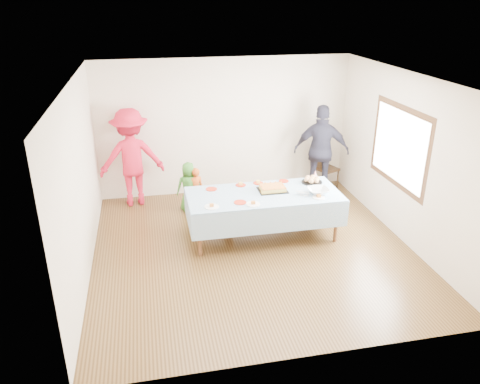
% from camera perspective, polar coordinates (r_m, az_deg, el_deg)
% --- Properties ---
extents(ground, '(5.00, 5.00, 0.00)m').
position_cam_1_polar(ground, '(7.60, 1.54, -6.89)').
color(ground, '#412A12').
rests_on(ground, ground).
extents(room_walls, '(5.04, 5.04, 2.72)m').
position_cam_1_polar(room_walls, '(6.90, 2.13, 6.02)').
color(room_walls, beige).
rests_on(room_walls, ground).
extents(party_table, '(2.50, 1.10, 0.78)m').
position_cam_1_polar(party_table, '(7.66, 2.92, -0.58)').
color(party_table, brown).
rests_on(party_table, ground).
extents(birthday_cake, '(0.47, 0.36, 0.08)m').
position_cam_1_polar(birthday_cake, '(7.75, 3.98, 0.45)').
color(birthday_cake, black).
rests_on(birthday_cake, party_table).
extents(rolls_tray, '(0.36, 0.36, 0.11)m').
position_cam_1_polar(rolls_tray, '(8.15, 8.76, 1.44)').
color(rolls_tray, black).
rests_on(rolls_tray, party_table).
extents(punch_bowl, '(0.35, 0.35, 0.08)m').
position_cam_1_polar(punch_bowl, '(7.73, 9.51, 0.12)').
color(punch_bowl, silver).
rests_on(punch_bowl, party_table).
extents(party_hat, '(0.09, 0.09, 0.16)m').
position_cam_1_polar(party_hat, '(8.32, 9.14, 2.11)').
color(party_hat, white).
rests_on(party_hat, party_table).
extents(fork_pile, '(0.24, 0.18, 0.07)m').
position_cam_1_polar(fork_pile, '(7.62, 7.60, -0.16)').
color(fork_pile, white).
rests_on(fork_pile, party_table).
extents(plate_red_far_a, '(0.19, 0.19, 0.01)m').
position_cam_1_polar(plate_red_far_a, '(7.80, -3.51, 0.36)').
color(plate_red_far_a, red).
rests_on(plate_red_far_a, party_table).
extents(plate_red_far_b, '(0.18, 0.18, 0.01)m').
position_cam_1_polar(plate_red_far_b, '(7.95, 0.08, 0.85)').
color(plate_red_far_b, red).
rests_on(plate_red_far_b, party_table).
extents(plate_red_far_c, '(0.17, 0.17, 0.01)m').
position_cam_1_polar(plate_red_far_c, '(8.04, 2.23, 1.09)').
color(plate_red_far_c, red).
rests_on(plate_red_far_c, party_table).
extents(plate_red_far_d, '(0.17, 0.17, 0.01)m').
position_cam_1_polar(plate_red_far_d, '(8.16, 5.35, 1.35)').
color(plate_red_far_d, red).
rests_on(plate_red_far_d, party_table).
extents(plate_red_near, '(0.20, 0.20, 0.01)m').
position_cam_1_polar(plate_red_near, '(7.30, 0.01, -1.27)').
color(plate_red_near, red).
rests_on(plate_red_near, party_table).
extents(plate_white_left, '(0.23, 0.23, 0.01)m').
position_cam_1_polar(plate_white_left, '(7.16, -3.47, -1.81)').
color(plate_white_left, white).
rests_on(plate_white_left, party_table).
extents(plate_white_mid, '(0.22, 0.22, 0.01)m').
position_cam_1_polar(plate_white_mid, '(7.24, 1.61, -1.49)').
color(plate_white_mid, white).
rests_on(plate_white_mid, party_table).
extents(plate_white_right, '(0.20, 0.20, 0.01)m').
position_cam_1_polar(plate_white_right, '(7.58, 9.57, -0.65)').
color(plate_white_right, white).
rests_on(plate_white_right, party_table).
extents(dining_chair, '(0.51, 0.51, 0.90)m').
position_cam_1_polar(dining_chair, '(9.95, 10.29, 3.37)').
color(dining_chair, black).
rests_on(dining_chair, ground).
extents(toddler_left, '(0.34, 0.25, 0.86)m').
position_cam_1_polar(toddler_left, '(8.73, -5.45, 0.29)').
color(toddler_left, '#C95019').
rests_on(toddler_left, ground).
extents(toddler_mid, '(0.48, 0.32, 0.95)m').
position_cam_1_polar(toddler_mid, '(8.74, -6.23, 0.62)').
color(toddler_mid, '#357627').
rests_on(toddler_mid, ground).
extents(toddler_right, '(0.45, 0.41, 0.77)m').
position_cam_1_polar(toddler_right, '(8.16, -1.73, -1.64)').
color(toddler_right, tan).
rests_on(toddler_right, ground).
extents(adult_left, '(1.27, 0.81, 1.87)m').
position_cam_1_polar(adult_left, '(9.07, -13.08, 4.11)').
color(adult_left, red).
rests_on(adult_left, ground).
extents(adult_right, '(1.17, 0.79, 1.84)m').
position_cam_1_polar(adult_right, '(9.42, 9.89, 4.96)').
color(adult_right, '#2D2C3D').
rests_on(adult_right, ground).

